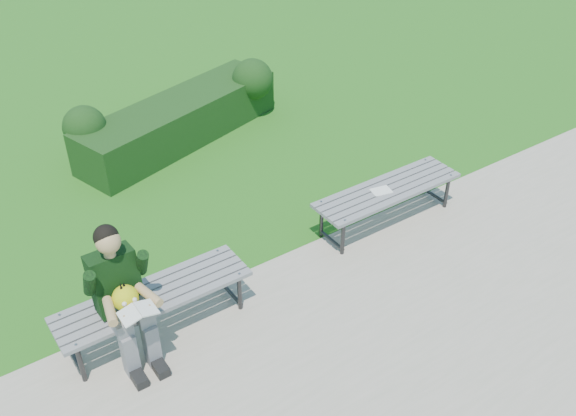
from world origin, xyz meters
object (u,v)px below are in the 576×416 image
Objects in this scene: bench_right at (388,192)px; seated_boy at (121,292)px; hedge at (181,116)px; bench_left at (154,298)px; paper_sheet at (381,191)px.

seated_boy is (-3.20, -0.20, 0.30)m from bench_right.
seated_boy is at bearing -123.36° from hedge.
seated_boy is at bearing -176.46° from bench_right.
paper_sheet is at bearing 2.15° from bench_left.
bench_left is at bearing 17.21° from seated_boy.
seated_boy is 3.12m from paper_sheet.
bench_left is 1.37× the size of seated_boy.
hedge is 3.74m from bench_left.
hedge is 3.26m from paper_sheet.
seated_boy reaches higher than hedge.
paper_sheet is at bearing 180.00° from bench_right.
bench_left is 7.23× the size of paper_sheet.
bench_left is at bearing -177.85° from paper_sheet.
hedge is 1.81× the size of bench_right.
bench_right is at bearing -71.95° from hedge.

